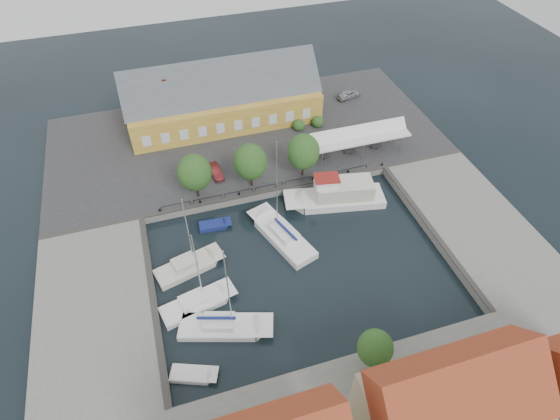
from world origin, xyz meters
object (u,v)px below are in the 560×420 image
center_sailboat (282,236)px  west_boat_b (188,267)px  launch_sw (193,375)px  warehouse (219,99)px  car_silver (349,94)px  trawler (338,196)px  launch_nw (215,226)px  tent_canopy (359,136)px  car_red (216,171)px  west_boat_c (197,304)px  west_boat_d (223,327)px

center_sailboat → west_boat_b: size_ratio=1.31×
west_boat_b → launch_sw: bearing=-97.3°
warehouse → car_silver: 21.40m
car_silver → trawler: size_ratio=0.31×
center_sailboat → launch_nw: center_sailboat is taller
tent_canopy → car_red: tent_canopy is taller
west_boat_c → west_boat_d: west_boat_d is taller
tent_canopy → car_red: 20.12m
car_silver → launch_sw: (-32.38, -39.34, -1.60)m
tent_canopy → launch_sw: 37.95m
tent_canopy → car_silver: size_ratio=3.44×
west_boat_c → launch_sw: 7.71m
warehouse → trawler: warehouse is taller
launch_sw → center_sailboat: bearing=46.8°
warehouse → west_boat_b: warehouse is taller
warehouse → west_boat_c: 33.61m
west_boat_b → west_boat_c: (0.06, -5.15, 0.00)m
tent_canopy → launch_sw: size_ratio=2.98×
tent_canopy → west_boat_c: 31.93m
tent_canopy → launch_sw: tent_canopy is taller
car_silver → launch_nw: size_ratio=1.00×
west_boat_d → tent_canopy: bearing=42.0°
car_silver → center_sailboat: (-19.35, -25.46, -1.33)m
west_boat_b → launch_sw: (-1.62, -12.67, -0.17)m
center_sailboat → launch_nw: (-7.28, 4.38, -0.27)m
trawler → launch_nw: trawler is taller
tent_canopy → warehouse: bearing=140.1°
warehouse → center_sailboat: 26.01m
tent_canopy → west_boat_d: bearing=-138.0°
car_silver → west_boat_c: size_ratio=0.37×
car_silver → center_sailboat: bearing=128.3°
west_boat_d → trawler: bearing=37.5°
warehouse → car_silver: (21.23, -0.16, -2.74)m
west_boat_b → car_red: bearing=66.3°
center_sailboat → west_boat_c: 13.01m
warehouse → west_boat_d: (-7.43, -35.49, -4.16)m
west_boat_d → launch_sw: size_ratio=2.67×
car_silver → trawler: (-10.62, -21.47, -0.68)m
car_red → launch_sw: car_red is taller
tent_canopy → car_red: size_ratio=3.82×
trawler → launch_nw: bearing=178.6°
car_red → trawler: trawler is taller
tent_canopy → west_boat_c: bearing=-145.2°
car_red → center_sailboat: 13.86m
west_boat_b → launch_nw: bearing=53.6°
trawler → launch_sw: 28.17m
west_boat_d → launch_nw: size_ratio=3.07×
west_boat_d → launch_nw: 14.40m
car_silver → center_sailboat: size_ratio=0.29×
car_red → center_sailboat: bearing=-74.2°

